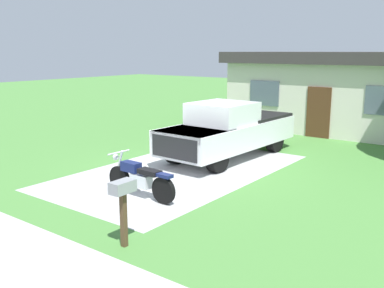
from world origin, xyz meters
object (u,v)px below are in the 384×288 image
at_px(motorcycle, 140,178).
at_px(neighbor_house, 340,90).
at_px(pickup_truck, 230,129).
at_px(mailbox, 123,196).

xyz_separation_m(motorcycle, neighbor_house, (0.59, 12.53, 1.32)).
bearing_deg(motorcycle, neighbor_house, 87.31).
relative_size(pickup_truck, neighbor_house, 0.59).
xyz_separation_m(motorcycle, mailbox, (1.72, -2.22, 0.51)).
height_order(pickup_truck, neighbor_house, neighbor_house).
bearing_deg(neighbor_house, pickup_truck, -98.03).
height_order(motorcycle, mailbox, mailbox).
xyz_separation_m(motorcycle, pickup_truck, (-0.49, 4.89, 0.48)).
distance_m(pickup_truck, neighbor_house, 7.76).
height_order(motorcycle, neighbor_house, neighbor_house).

